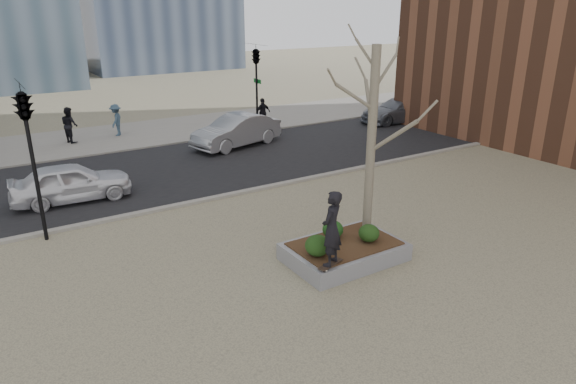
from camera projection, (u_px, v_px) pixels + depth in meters
ground at (313, 269)px, 13.17m from camera, size 120.00×120.00×0.00m
street at (174, 170)px, 21.11m from camera, size 60.00×8.00×0.02m
far_sidewalk at (126, 135)px, 26.67m from camera, size 60.00×6.00×0.02m
planter at (344, 252)px, 13.60m from camera, size 3.00×2.00×0.45m
planter_mulch at (345, 244)px, 13.52m from camera, size 2.70×1.70×0.04m
sycamore_tree at (373, 113)px, 13.12m from camera, size 2.80×2.80×6.60m
shrub_left at (317, 246)px, 12.75m from camera, size 0.63×0.63×0.53m
shrub_middle at (333, 229)px, 13.74m from camera, size 0.56×0.56×0.48m
shrub_right at (369, 233)px, 13.53m from camera, size 0.55×0.55×0.47m
skateboard at (330, 265)px, 12.36m from camera, size 0.80×0.42×0.08m
skateboarder at (332, 228)px, 12.03m from camera, size 0.81×0.73×1.86m
police_car at (71, 182)px, 17.54m from camera, size 4.03×1.85×1.34m
car_silver at (237, 131)px, 24.37m from camera, size 4.78×2.66×1.49m
car_third at (399, 110)px, 29.56m from camera, size 4.90×2.45×1.37m
pedestrian_a at (70, 125)px, 25.00m from camera, size 0.88×1.00×1.74m
pedestrian_b at (116, 120)px, 26.34m from camera, size 1.06×1.21×1.62m
pedestrian_c at (263, 113)px, 28.17m from camera, size 0.97×0.49×1.60m
traffic_light_near at (34, 165)px, 14.09m from camera, size 0.60×2.48×4.50m
traffic_light_far at (257, 88)px, 27.26m from camera, size 0.60×2.48×4.50m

